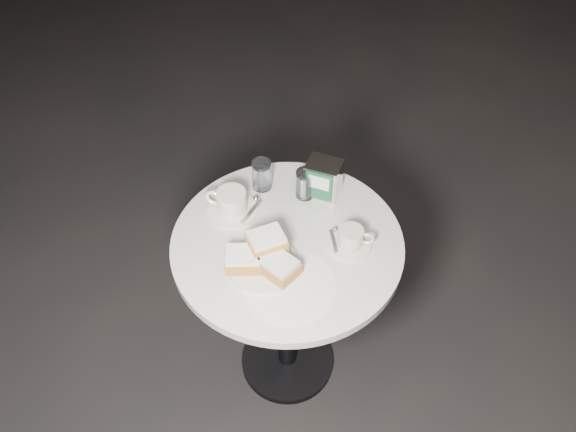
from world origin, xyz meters
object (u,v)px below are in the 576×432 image
Objects in this scene: water_glass_left at (262,175)px; water_glass_right at (305,184)px; napkin_dispenser at (323,178)px; coffee_cup_left at (232,203)px; coffee_cup_right at (351,239)px; beignet_plate at (263,258)px; cafe_table at (287,279)px.

water_glass_right is (0.14, -0.02, -0.00)m from water_glass_left.
water_glass_right is 0.06m from napkin_dispenser.
coffee_cup_right is at bearing -7.05° from coffee_cup_left.
water_glass_left is at bearing 99.01° from beignet_plate.
water_glass_left is 0.83× the size of napkin_dispenser.
coffee_cup_right is at bearing -51.05° from napkin_dispenser.
beignet_plate is 0.32m from water_glass_right.
water_glass_left reaches higher than water_glass_right.
coffee_cup_right is (0.19, 0.00, 0.23)m from cafe_table.
beignet_plate is 0.33m from water_glass_left.
beignet_plate reaches higher than cafe_table.
water_glass_left is (0.08, 0.12, 0.01)m from coffee_cup_left.
napkin_dispenser is (0.05, 0.02, 0.01)m from water_glass_right.
water_glass_left is 1.04× the size of water_glass_right.
cafe_table is 7.21× the size of water_glass_left.
cafe_table is 4.20× the size of coffee_cup_left.
cafe_table is 0.32m from water_glass_right.
coffee_cup_right is 1.09× the size of napkin_dispenser.
cafe_table is 5.98× the size of napkin_dispenser.
cafe_table is at bearing -99.84° from water_glass_right.
cafe_table is 0.31m from coffee_cup_left.
beignet_plate is (-0.06, -0.11, 0.24)m from cafe_table.
water_glass_right is at bearing 80.16° from cafe_table.
napkin_dispenser is at bearing 17.73° from water_glass_right.
water_glass_left reaches higher than cafe_table.
napkin_dispenser reaches higher than water_glass_left.
coffee_cup_left is at bearing -155.64° from water_glass_right.
coffee_cup_right is at bearing -51.64° from water_glass_right.
water_glass_left is 0.14m from water_glass_right.
beignet_plate is at bearing -80.99° from water_glass_left.
coffee_cup_right is at bearing -36.27° from water_glass_left.
coffee_cup_left is 1.42× the size of napkin_dispenser.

